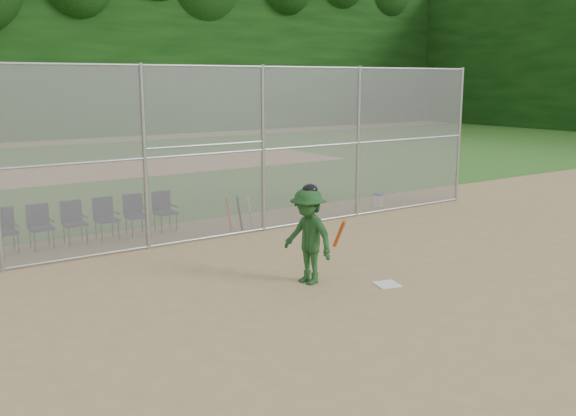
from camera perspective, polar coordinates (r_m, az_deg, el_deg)
ground at (r=11.37m, az=7.25°, el=-7.50°), size 100.00×100.00×0.00m
grass_strip at (r=27.20m, az=-18.94°, el=3.04°), size 100.00×100.00×0.00m
dirt_patch_far at (r=27.20m, az=-18.94°, el=3.05°), size 24.00×24.00×0.00m
backstop_fence at (r=14.93m, az=-5.49°, el=5.21°), size 16.09×0.09×4.00m
treeline at (r=28.95m, az=-20.79°, el=14.31°), size 81.00×60.00×11.00m
home_plate at (r=11.85m, az=8.76°, el=-6.71°), size 0.50×0.50×0.02m
batter_at_plate at (r=11.59m, az=1.80°, el=-2.47°), size 0.96×1.32×1.84m
water_cooler at (r=18.93m, az=8.02°, el=0.73°), size 0.31×0.31×0.39m
spare_bats at (r=15.81m, az=-4.32°, el=-0.50°), size 0.66×0.33×0.84m
chair_2 at (r=14.92m, az=-23.84°, el=-1.92°), size 0.54×0.52×0.96m
chair_3 at (r=15.06m, az=-21.10°, el=-1.59°), size 0.54×0.52×0.96m
chair_4 at (r=15.24m, az=-18.43°, el=-1.26°), size 0.54×0.52×0.96m
chair_5 at (r=15.45m, az=-15.83°, el=-0.94°), size 0.54×0.52×0.96m
chair_6 at (r=15.70m, az=-13.30°, el=-0.62°), size 0.54×0.52×0.96m
chair_7 at (r=15.97m, az=-10.85°, el=-0.31°), size 0.54×0.52×0.96m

